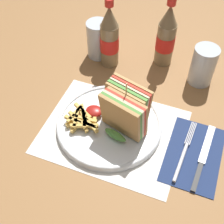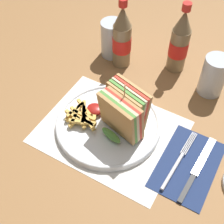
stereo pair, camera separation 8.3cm
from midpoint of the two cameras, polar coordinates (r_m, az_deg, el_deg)
name	(u,v)px [view 1 (the left image)]	position (r m, az deg, el deg)	size (l,w,h in m)	color
ground_plane	(107,117)	(0.87, -3.73, -1.12)	(4.00, 4.00, 0.00)	olive
placemat	(113,131)	(0.84, -2.67, -3.76)	(0.37, 0.29, 0.00)	silver
plate_main	(109,124)	(0.84, -3.31, -2.44)	(0.29, 0.29, 0.02)	white
club_sandwich	(125,110)	(0.79, -0.62, 0.10)	(0.13, 0.13, 0.15)	tan
fries_pile	(82,120)	(0.84, -8.32, -1.58)	(0.10, 0.09, 0.02)	gold
ketchup_blob	(94,111)	(0.85, -6.06, 0.02)	(0.05, 0.04, 0.02)	maroon
napkin	(194,154)	(0.82, 11.89, -7.76)	(0.14, 0.21, 0.00)	navy
fork	(183,156)	(0.80, 9.93, -8.09)	(0.02, 0.19, 0.01)	silver
knife	(203,157)	(0.81, 13.51, -8.22)	(0.03, 0.21, 0.00)	black
coke_bottle_near	(109,38)	(0.97, -2.98, 13.27)	(0.06, 0.06, 0.23)	#7A6647
coke_bottle_far	(166,37)	(0.98, 7.44, 13.37)	(0.06, 0.06, 0.23)	#7A6647
glass_near	(202,68)	(0.96, 13.85, 7.77)	(0.07, 0.07, 0.12)	silver
glass_far	(98,40)	(1.03, -4.92, 12.96)	(0.07, 0.07, 0.12)	silver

